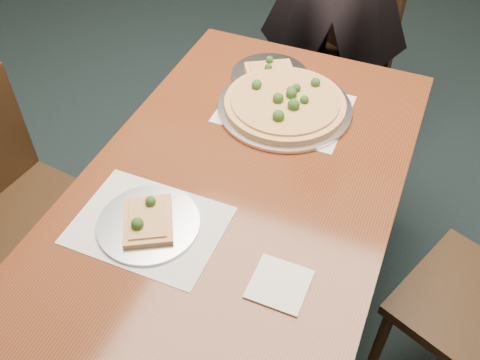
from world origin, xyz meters
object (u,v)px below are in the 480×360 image
at_px(pizza_pan, 285,104).
at_px(dining_table, 240,201).
at_px(chair_far, 339,52).
at_px(chair_left, 12,197).
at_px(slice_plate_near, 148,222).
at_px(slice_plate_far, 270,73).

bearing_deg(pizza_pan, dining_table, -91.49).
relative_size(dining_table, chair_far, 1.65).
bearing_deg(chair_left, slice_plate_near, -90.97).
xyz_separation_m(pizza_pan, slice_plate_near, (-0.17, -0.62, -0.01)).
xyz_separation_m(chair_left, pizza_pan, (0.79, 0.54, 0.26)).
xyz_separation_m(dining_table, slice_plate_near, (-0.16, -0.26, 0.11)).
distance_m(chair_left, slice_plate_far, 1.01).
relative_size(chair_far, slice_plate_far, 3.25).
height_order(dining_table, pizza_pan, pizza_pan).
height_order(chair_far, slice_plate_far, chair_far).
height_order(chair_left, pizza_pan, chair_left).
relative_size(chair_left, pizza_pan, 2.01).
bearing_deg(dining_table, slice_plate_far, 101.07).
distance_m(pizza_pan, slice_plate_near, 0.65).
bearing_deg(chair_far, dining_table, -67.76).
relative_size(pizza_pan, slice_plate_near, 1.62).
xyz_separation_m(dining_table, chair_left, (-0.78, -0.17, -0.14)).
relative_size(slice_plate_near, slice_plate_far, 1.00).
xyz_separation_m(chair_far, slice_plate_near, (-0.18, -1.41, 0.25)).
distance_m(dining_table, chair_far, 1.16).
bearing_deg(pizza_pan, slice_plate_far, 125.02).
bearing_deg(dining_table, pizza_pan, 88.51).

